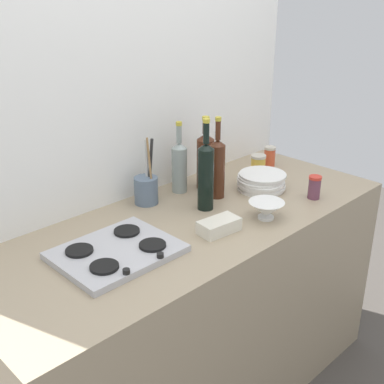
# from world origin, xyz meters

# --- Properties ---
(counter_block) EXTENTS (1.80, 0.70, 0.90)m
(counter_block) POSITION_xyz_m (0.00, 0.00, 0.45)
(counter_block) COLOR tan
(counter_block) RESTS_ON ground
(backsplash_panel) EXTENTS (1.90, 0.06, 2.35)m
(backsplash_panel) POSITION_xyz_m (0.00, 0.38, 1.18)
(backsplash_panel) COLOR white
(backsplash_panel) RESTS_ON ground
(stovetop_hob) EXTENTS (0.41, 0.32, 0.04)m
(stovetop_hob) POSITION_xyz_m (-0.38, -0.01, 0.91)
(stovetop_hob) COLOR #B2B2B7
(stovetop_hob) RESTS_ON counter_block
(plate_stack) EXTENTS (0.22, 0.22, 0.08)m
(plate_stack) POSITION_xyz_m (0.44, 0.00, 0.94)
(plate_stack) COLOR white
(plate_stack) RESTS_ON counter_block
(wine_bottle_leftmost) EXTENTS (0.08, 0.08, 0.33)m
(wine_bottle_leftmost) POSITION_xyz_m (0.28, 0.20, 1.03)
(wine_bottle_leftmost) COLOR #472314
(wine_bottle_leftmost) RESTS_ON counter_block
(wine_bottle_mid_left) EXTENTS (0.07, 0.07, 0.38)m
(wine_bottle_mid_left) POSITION_xyz_m (0.11, 0.04, 1.05)
(wine_bottle_mid_left) COLOR black
(wine_bottle_mid_left) RESTS_ON counter_block
(wine_bottle_mid_right) EXTENTS (0.07, 0.07, 0.36)m
(wine_bottle_mid_right) POSITION_xyz_m (0.24, 0.09, 1.04)
(wine_bottle_mid_right) COLOR #472314
(wine_bottle_mid_right) RESTS_ON counter_block
(wine_bottle_rightmost) EXTENTS (0.07, 0.07, 0.32)m
(wine_bottle_rightmost) POSITION_xyz_m (0.16, 0.25, 1.02)
(wine_bottle_rightmost) COLOR gray
(wine_bottle_rightmost) RESTS_ON counter_block
(mixing_bowl) EXTENTS (0.14, 0.14, 0.07)m
(mixing_bowl) POSITION_xyz_m (0.22, -0.20, 0.94)
(mixing_bowl) COLOR white
(mixing_bowl) RESTS_ON counter_block
(butter_dish) EXTENTS (0.17, 0.10, 0.05)m
(butter_dish) POSITION_xyz_m (0.00, -0.15, 0.93)
(butter_dish) COLOR silver
(butter_dish) RESTS_ON counter_block
(utensil_crock) EXTENTS (0.10, 0.10, 0.29)m
(utensil_crock) POSITION_xyz_m (-0.02, 0.25, 0.97)
(utensil_crock) COLOR slate
(utensil_crock) RESTS_ON counter_block
(condiment_jar_front) EXTENTS (0.06, 0.06, 0.11)m
(condiment_jar_front) POSITION_xyz_m (0.70, 0.16, 0.95)
(condiment_jar_front) COLOR #C64C2D
(condiment_jar_front) RESTS_ON counter_block
(condiment_jar_rear) EXTENTS (0.06, 0.06, 0.10)m
(condiment_jar_rear) POSITION_xyz_m (0.53, -0.22, 0.95)
(condiment_jar_rear) COLOR #66384C
(condiment_jar_rear) RESTS_ON counter_block
(condiment_jar_spare) EXTENTS (0.07, 0.07, 0.10)m
(condiment_jar_spare) POSITION_xyz_m (0.59, 0.14, 0.95)
(condiment_jar_spare) COLOR gold
(condiment_jar_spare) RESTS_ON counter_block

